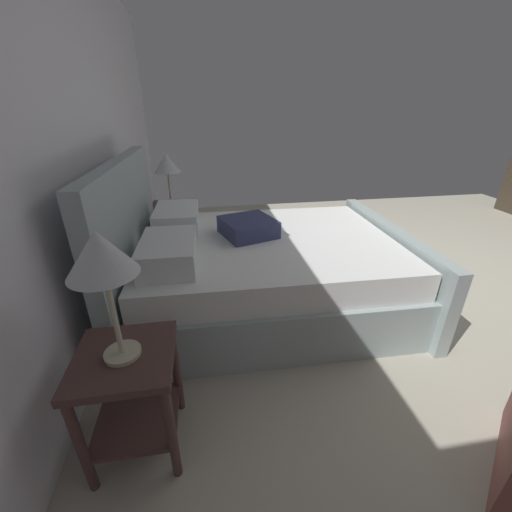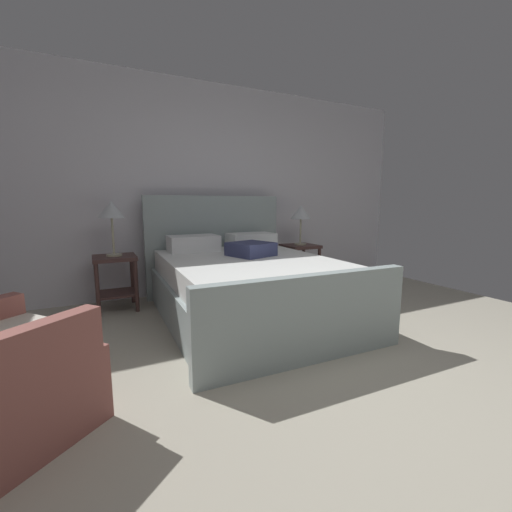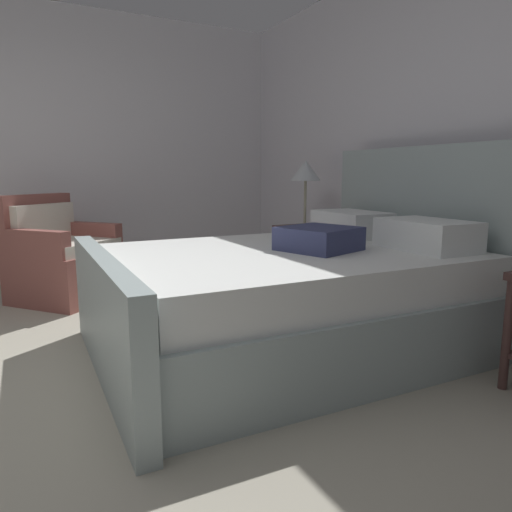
{
  "view_description": "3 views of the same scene",
  "coord_description": "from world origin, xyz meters",
  "px_view_note": "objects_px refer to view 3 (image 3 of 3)",
  "views": [
    {
      "loc": [
        -2.53,
        2.33,
        1.62
      ],
      "look_at": [
        -0.2,
        1.94,
        0.49
      ],
      "focal_mm": 22.5,
      "sensor_mm": 36.0,
      "label": 1
    },
    {
      "loc": [
        -1.54,
        -1.16,
        1.16
      ],
      "look_at": [
        -0.13,
        1.71,
        0.66
      ],
      "focal_mm": 23.4,
      "sensor_mm": 36.0,
      "label": 2
    },
    {
      "loc": [
        2.24,
        0.35,
        1.07
      ],
      "look_at": [
        -0.11,
        1.59,
        0.61
      ],
      "focal_mm": 33.01,
      "sensor_mm": 36.0,
      "label": 3
    }
  ],
  "objects_px": {
    "bed": "(297,292)",
    "nightstand_left": "(304,248)",
    "table_lamp_left": "(306,173)",
    "armchair": "(61,260)"
  },
  "relations": [
    {
      "from": "bed",
      "to": "nightstand_left",
      "type": "distance_m",
      "value": 1.46
    },
    {
      "from": "bed",
      "to": "nightstand_left",
      "type": "height_order",
      "value": "bed"
    },
    {
      "from": "table_lamp_left",
      "to": "armchair",
      "type": "height_order",
      "value": "table_lamp_left"
    },
    {
      "from": "table_lamp_left",
      "to": "bed",
      "type": "bearing_deg",
      "value": -35.12
    },
    {
      "from": "bed",
      "to": "table_lamp_left",
      "type": "relative_size",
      "value": 3.86
    },
    {
      "from": "nightstand_left",
      "to": "armchair",
      "type": "xyz_separation_m",
      "value": [
        -0.7,
        -2.02,
        -0.06
      ]
    },
    {
      "from": "nightstand_left",
      "to": "armchair",
      "type": "bearing_deg",
      "value": -109.13
    },
    {
      "from": "nightstand_left",
      "to": "table_lamp_left",
      "type": "xyz_separation_m",
      "value": [
        -0.0,
        0.0,
        0.68
      ]
    },
    {
      "from": "nightstand_left",
      "to": "table_lamp_left",
      "type": "relative_size",
      "value": 1.01
    },
    {
      "from": "table_lamp_left",
      "to": "armchair",
      "type": "bearing_deg",
      "value": -109.13
    }
  ]
}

